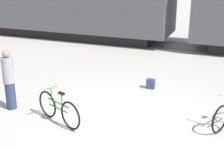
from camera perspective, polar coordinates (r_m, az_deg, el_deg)
ground_plane at (r=8.84m, az=1.74°, el=-7.82°), size 80.00×80.00×0.00m
rail_near at (r=16.52m, az=11.93°, el=4.53°), size 62.47×0.07×0.01m
rail_far at (r=17.90m, az=12.78°, el=5.55°), size 62.47×0.07×0.01m
bicycle_green at (r=8.49m, az=-9.77°, el=-6.23°), size 1.67×0.73×0.96m
person_in_grey at (r=9.51m, az=-18.32°, el=-0.93°), size 0.34×0.34×1.79m
backpack at (r=10.90m, az=7.08°, el=-1.69°), size 0.28×0.20×0.34m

